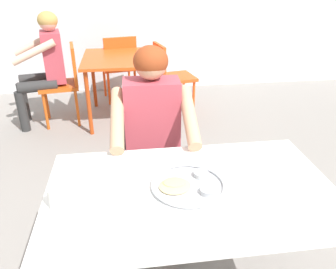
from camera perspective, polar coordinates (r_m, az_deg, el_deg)
table_foreground at (r=1.55m, az=3.97°, el=-11.34°), size 1.29×0.77×0.74m
thali_tray at (r=1.51m, az=3.45°, el=-8.60°), size 0.33×0.33×0.03m
drinking_cup at (r=1.45m, az=-18.49°, el=-10.06°), size 0.07×0.07×0.09m
chair_foreground at (r=2.33m, az=-2.83°, el=-2.32°), size 0.42×0.43×0.86m
diner_foreground at (r=2.03m, az=-2.56°, el=0.53°), size 0.50×0.56×1.23m
table_background_red at (r=3.87m, az=-8.46°, el=11.77°), size 0.78×0.95×0.73m
chair_red_left at (r=3.93m, az=-17.16°, el=9.06°), size 0.48×0.46×0.88m
chair_red_right at (r=3.99m, az=0.21°, el=10.36°), size 0.50×0.48×0.86m
chair_red_far at (r=4.47m, az=-8.32°, el=11.92°), size 0.51×0.50×0.86m
patron_background at (r=3.93m, az=-20.35°, el=11.91°), size 0.60×0.56×1.23m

